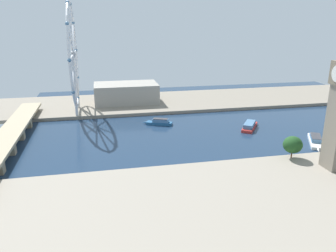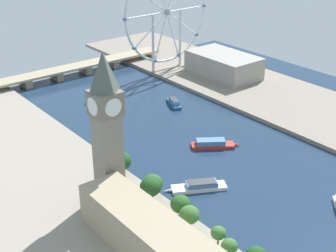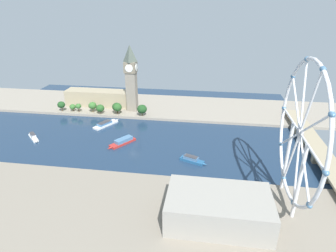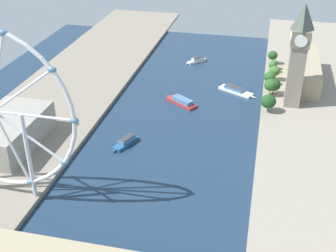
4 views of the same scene
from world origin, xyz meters
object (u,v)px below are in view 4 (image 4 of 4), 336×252
clock_tower (298,54)px  parliament_block (305,71)px  tour_boat_2 (182,101)px  tour_boat_1 (126,142)px  riverside_hall (9,132)px  tour_boat_3 (197,60)px  tour_boat_0 (236,90)px

clock_tower → parliament_block: 60.42m
tour_boat_2 → parliament_block: bearing=-112.8°
parliament_block → tour_boat_2: parliament_block is taller
tour_boat_1 → clock_tower: bearing=148.6°
riverside_hall → clock_tower: bearing=-150.8°
tour_boat_3 → tour_boat_1: bearing=36.5°
clock_tower → tour_boat_3: (90.56, -82.01, -42.97)m
clock_tower → tour_boat_0: bearing=-23.6°
tour_boat_0 → tour_boat_1: bearing=-93.8°
tour_boat_2 → tour_boat_0: bearing=-106.7°
clock_tower → tour_boat_0: size_ratio=2.36×
clock_tower → parliament_block: (-11.46, -49.87, -32.13)m
riverside_hall → tour_boat_1: (-75.47, -21.34, -10.55)m
clock_tower → tour_boat_0: (45.95, -20.08, -43.39)m
tour_boat_0 → tour_boat_3: 76.32m
tour_boat_2 → tour_boat_3: 94.66m
parliament_block → tour_boat_3: (102.01, -32.14, -10.84)m
riverside_hall → tour_boat_3: bearing=-117.4°
tour_boat_3 → tour_boat_0: bearing=79.7°
parliament_block → tour_boat_3: parliament_block is taller
tour_boat_0 → tour_boat_1: (66.29, 103.80, 0.29)m
tour_boat_0 → tour_boat_3: (44.60, -61.93, 0.42)m
clock_tower → tour_boat_2: clock_tower is taller
tour_boat_1 → tour_boat_2: 75.48m
clock_tower → tour_boat_3: bearing=-42.2°
tour_boat_0 → tour_boat_2: tour_boat_2 is taller
parliament_block → riverside_hall: 252.33m
clock_tower → riverside_hall: (187.71, 105.06, -32.55)m
tour_boat_0 → tour_boat_2: size_ratio=1.15×
tour_boat_3 → clock_tower: bearing=91.8°
parliament_block → tour_boat_2: bearing=32.4°
riverside_hall → tour_boat_3: size_ratio=3.30×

